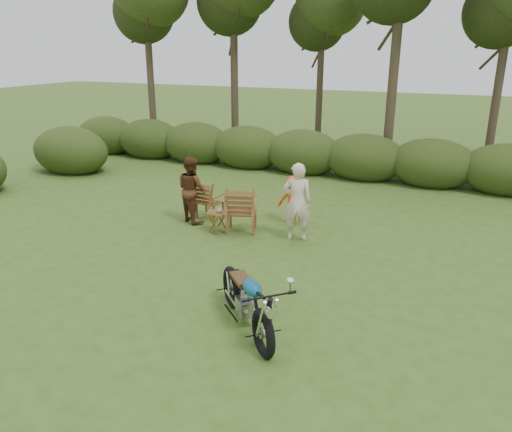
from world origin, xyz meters
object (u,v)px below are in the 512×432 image
at_px(cup, 220,210).
at_px(adult_b, 193,221).
at_px(motorcycle, 246,325).
at_px(child, 293,223).
at_px(lawn_chair_right, 242,231).
at_px(lawn_chair_left, 210,217).
at_px(adult_a, 296,239).
at_px(side_table, 218,222).

distance_m(cup, adult_b, 1.14).
xyz_separation_m(motorcycle, child, (-0.90, 4.54, 0.00)).
bearing_deg(lawn_chair_right, lawn_chair_left, -45.22).
bearing_deg(motorcycle, child, 147.59).
relative_size(motorcycle, lawn_chair_right, 1.90).
height_order(motorcycle, child, motorcycle).
xyz_separation_m(cup, adult_a, (1.70, 0.27, -0.51)).
bearing_deg(motorcycle, cup, 169.62).
relative_size(lawn_chair_left, adult_a, 0.54).
height_order(side_table, child, child).
height_order(motorcycle, side_table, motorcycle).
xyz_separation_m(lawn_chair_right, child, (0.87, 0.96, 0.00)).
height_order(lawn_chair_left, child, child).
relative_size(lawn_chair_right, cup, 9.27).
distance_m(lawn_chair_left, adult_a, 2.45).
bearing_deg(adult_a, side_table, -8.68).
relative_size(lawn_chair_right, child, 0.92).
xyz_separation_m(lawn_chair_left, adult_b, (-0.24, -0.40, 0.00)).
height_order(lawn_chair_right, adult_b, adult_b).
bearing_deg(cup, lawn_chair_left, 130.87).
relative_size(motorcycle, child, 1.76).
bearing_deg(cup, side_table, -140.50).
distance_m(lawn_chair_right, adult_b, 1.36).
distance_m(motorcycle, cup, 4.01).
bearing_deg(adult_b, child, -131.08).
bearing_deg(side_table, motorcycle, -56.00).
bearing_deg(motorcycle, adult_b, 176.24).
bearing_deg(adult_b, adult_a, -154.04).
distance_m(cup, adult_a, 1.79).
bearing_deg(lawn_chair_right, adult_b, -25.09).
height_order(lawn_chair_left, side_table, side_table).
xyz_separation_m(adult_a, child, (-0.42, 0.94, 0.00)).
distance_m(cup, child, 1.84).
distance_m(motorcycle, adult_b, 4.86).
distance_m(adult_a, child, 1.03).
distance_m(adult_b, child, 2.36).
bearing_deg(lawn_chair_left, lawn_chair_right, 157.67).
height_order(adult_a, child, adult_a).
distance_m(side_table, adult_a, 1.78).
height_order(lawn_chair_right, side_table, lawn_chair_right).
distance_m(lawn_chair_left, adult_b, 0.47).
relative_size(cup, child, 0.10).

